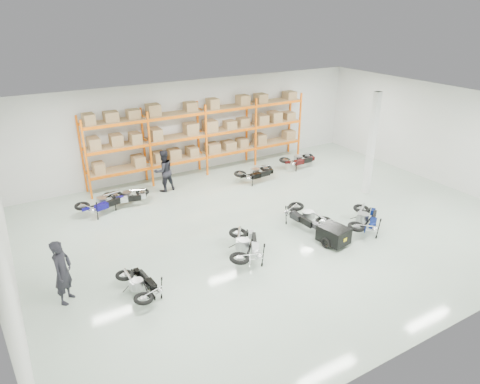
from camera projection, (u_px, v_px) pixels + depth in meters
room at (279, 170)px, 15.55m from camera, size 18.00×18.00×18.00m
pallet_rack at (202, 129)px, 20.64m from camera, size 11.28×0.98×3.62m
structural_column at (371, 144)px, 18.35m from camera, size 0.25×0.25×4.50m
moto_blue_centre at (366, 216)px, 15.84m from camera, size 2.04×1.90×1.21m
moto_silver_left at (246, 242)px, 14.07m from camera, size 1.76×2.15×1.25m
moto_black_far_left at (140, 281)px, 12.24m from camera, size 0.95×1.69×1.05m
moto_touring_right at (305, 213)px, 16.11m from camera, size 1.04×1.89×1.19m
trailer at (334, 235)px, 14.91m from camera, size 0.93×1.69×0.69m
moto_back_a at (102, 200)px, 17.22m from camera, size 1.95×1.33×1.15m
moto_back_b at (126, 194)px, 17.84m from camera, size 1.81×1.20×1.07m
moto_back_c at (256, 170)px, 20.26m from camera, size 1.79×0.92×1.14m
moto_back_d at (299, 157)px, 22.00m from camera, size 1.76×0.90×1.13m
person_left at (63, 272)px, 11.86m from camera, size 0.80×0.84×1.94m
person_back at (164, 171)px, 19.06m from camera, size 1.02×0.84×1.91m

